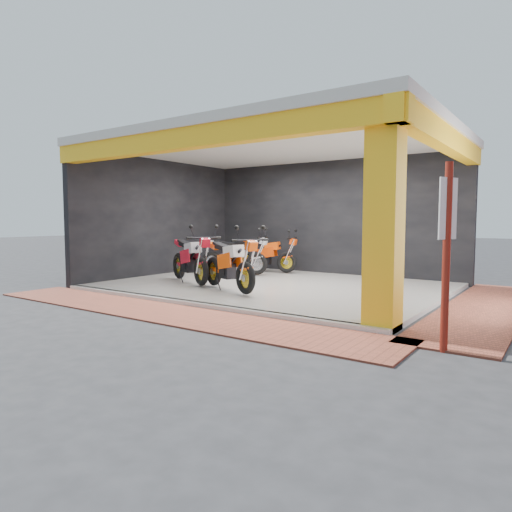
# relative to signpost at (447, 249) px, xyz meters

# --- Properties ---
(ground) EXTENTS (80.00, 80.00, 0.00)m
(ground) POSITION_rel_signpost_xyz_m (-4.82, 1.46, -1.35)
(ground) COLOR #2D2D30
(ground) RESTS_ON ground
(showroom_floor) EXTENTS (8.00, 6.00, 0.10)m
(showroom_floor) POSITION_rel_signpost_xyz_m (-4.82, 3.46, -1.30)
(showroom_floor) COLOR silver
(showroom_floor) RESTS_ON ground
(showroom_ceiling) EXTENTS (8.40, 6.40, 0.20)m
(showroom_ceiling) POSITION_rel_signpost_xyz_m (-4.82, 3.46, 2.25)
(showroom_ceiling) COLOR beige
(showroom_ceiling) RESTS_ON corner_column
(back_wall) EXTENTS (8.20, 0.20, 3.50)m
(back_wall) POSITION_rel_signpost_xyz_m (-4.82, 6.56, 0.40)
(back_wall) COLOR black
(back_wall) RESTS_ON ground
(left_wall) EXTENTS (0.20, 6.20, 3.50)m
(left_wall) POSITION_rel_signpost_xyz_m (-8.92, 3.46, 0.40)
(left_wall) COLOR black
(left_wall) RESTS_ON ground
(corner_column) EXTENTS (0.50, 0.50, 3.50)m
(corner_column) POSITION_rel_signpost_xyz_m (-1.07, 0.71, 0.40)
(corner_column) COLOR yellow
(corner_column) RESTS_ON ground
(header_beam_front) EXTENTS (8.40, 0.30, 0.40)m
(header_beam_front) POSITION_rel_signpost_xyz_m (-4.82, 0.46, 1.95)
(header_beam_front) COLOR yellow
(header_beam_front) RESTS_ON corner_column
(header_beam_right) EXTENTS (0.30, 6.40, 0.40)m
(header_beam_right) POSITION_rel_signpost_xyz_m (-0.82, 3.46, 1.95)
(header_beam_right) COLOR yellow
(header_beam_right) RESTS_ON corner_column
(floor_kerb) EXTENTS (8.00, 0.20, 0.10)m
(floor_kerb) POSITION_rel_signpost_xyz_m (-4.82, 0.44, -1.30)
(floor_kerb) COLOR silver
(floor_kerb) RESTS_ON ground
(paver_front) EXTENTS (9.00, 1.40, 0.03)m
(paver_front) POSITION_rel_signpost_xyz_m (-4.82, -0.34, -1.33)
(paver_front) COLOR #9C4833
(paver_front) RESTS_ON ground
(paver_right) EXTENTS (1.40, 7.00, 0.03)m
(paver_right) POSITION_rel_signpost_xyz_m (-0.02, 3.46, -1.33)
(paver_right) COLOR #9C4833
(paver_right) RESTS_ON ground
(signpost) EXTENTS (0.16, 0.32, 2.46)m
(signpost) POSITION_rel_signpost_xyz_m (0.00, 0.00, 0.00)
(signpost) COLOR maroon
(signpost) RESTS_ON ground
(moto_hero) EXTENTS (2.51, 1.74, 1.44)m
(moto_hero) POSITION_rel_signpost_xyz_m (-4.41, 1.65, -0.52)
(moto_hero) COLOR #FF520A
(moto_hero) RESTS_ON showroom_floor
(moto_row_a) EXTENTS (2.51, 1.80, 1.44)m
(moto_row_a) POSITION_rel_signpost_xyz_m (-6.05, 2.07, -0.52)
(moto_row_a) COLOR red
(moto_row_a) RESTS_ON showroom_floor
(moto_row_b) EXTENTS (2.33, 1.38, 1.34)m
(moto_row_b) POSITION_rel_signpost_xyz_m (-6.21, 4.66, -0.58)
(moto_row_b) COLOR #B3B6BB
(moto_row_b) RESTS_ON showroom_floor
(moto_row_c) EXTENTS (2.20, 1.13, 1.28)m
(moto_row_c) POSITION_rel_signpost_xyz_m (-5.77, 5.63, -0.60)
(moto_row_c) COLOR #EA4009
(moto_row_c) RESTS_ON showroom_floor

